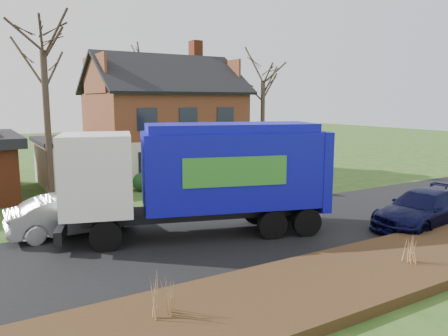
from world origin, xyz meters
TOP-DOWN VIEW (x-y plane):
  - ground at (0.00, 0.00)m, footprint 120.00×120.00m
  - road at (0.00, 0.00)m, footprint 80.00×7.00m
  - mulch_verge at (0.00, -5.30)m, footprint 80.00×3.50m
  - main_house at (1.49, 13.91)m, footprint 12.95×8.95m
  - garbage_truck at (-2.04, 0.74)m, footprint 10.19×5.49m
  - silver_sedan at (-6.37, 3.33)m, footprint 4.68×1.67m
  - navy_wagon at (5.99, -2.90)m, footprint 5.32×2.66m
  - tree_front_west at (-6.20, 8.70)m, footprint 3.45×3.45m
  - tree_front_east at (7.87, 10.74)m, footprint 3.28×3.28m
  - tree_back at (3.19, 21.02)m, footprint 3.28×3.28m
  - grass_clump_west at (-6.14, -4.88)m, footprint 0.37×0.31m
  - grass_clump_mid at (1.47, -5.68)m, footprint 0.31×0.25m

SIDE VIEW (x-z plane):
  - ground at x=0.00m, z-range 0.00..0.00m
  - road at x=0.00m, z-range 0.00..0.02m
  - mulch_verge at x=0.00m, z-range 0.00..0.30m
  - grass_clump_mid at x=1.47m, z-range 0.30..1.16m
  - navy_wagon at x=5.99m, z-range 0.00..1.48m
  - silver_sedan at x=-6.37m, z-range 0.00..1.54m
  - grass_clump_west at x=-6.14m, z-range 0.30..1.29m
  - garbage_truck at x=-2.04m, z-range 0.32..4.55m
  - main_house at x=1.49m, z-range -0.60..8.66m
  - tree_front_east at x=7.87m, z-range 2.85..11.98m
  - tree_front_west at x=-6.20m, z-range 3.32..13.58m
  - tree_back at x=3.19m, z-range 3.47..13.85m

